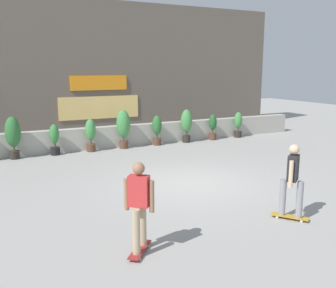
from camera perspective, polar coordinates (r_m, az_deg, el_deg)
ground_plane at (r=11.16m, az=3.43°, el=-5.89°), size 48.00×48.00×0.00m
planter_wall at (r=16.40m, az=-6.98°, el=1.22°), size 18.00×0.40×0.90m
building_backdrop at (r=19.97m, az=-11.06°, el=10.95°), size 20.00×2.08×6.50m
potted_plant_1 at (r=15.02m, az=-22.22°, el=1.36°), size 0.55×0.55×1.57m
potted_plant_2 at (r=15.24m, az=-16.64°, el=0.75°), size 0.36×0.36×1.20m
potted_plant_3 at (r=15.51m, az=-11.53°, el=1.54°), size 0.42×0.42×1.31m
potted_plant_4 at (r=15.88m, az=-6.70°, el=2.73°), size 0.57×0.57×1.62m
potted_plant_5 at (r=16.48m, az=-1.66°, el=2.29°), size 0.41×0.41×1.29m
potted_plant_6 at (r=17.11m, az=2.79°, el=3.11°), size 0.51×0.51×1.49m
potted_plant_7 at (r=17.86m, az=6.72°, el=2.63°), size 0.36×0.36×1.19m
potted_plant_8 at (r=18.68m, az=10.46°, el=2.99°), size 0.38×0.38×1.22m
skater_far_left at (r=8.73m, az=18.14°, el=-4.92°), size 0.64×0.76×1.70m
skater_mid_plaza at (r=6.83m, az=-4.35°, el=-8.90°), size 0.67×0.74×1.70m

